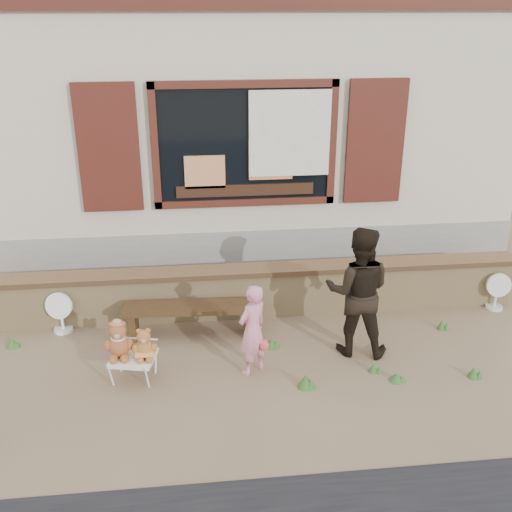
{
  "coord_description": "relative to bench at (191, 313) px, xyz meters",
  "views": [
    {
      "loc": [
        -0.74,
        -6.0,
        3.83
      ],
      "look_at": [
        0.0,
        0.6,
        1.0
      ],
      "focal_mm": 42.0,
      "sensor_mm": 36.0,
      "label": 1
    }
  ],
  "objects": [
    {
      "name": "fan_right",
      "position": [
        4.08,
        0.26,
        -0.04
      ],
      "size": [
        0.33,
        0.22,
        0.53
      ],
      "rotation": [
        0.0,
        0.0,
        -0.12
      ],
      "color": "silver",
      "rests_on": "ground"
    },
    {
      "name": "bench",
      "position": [
        0.0,
        0.0,
        0.0
      ],
      "size": [
        1.65,
        0.43,
        0.42
      ],
      "rotation": [
        0.0,
        0.0,
        -0.05
      ],
      "color": "#352312",
      "rests_on": "ground"
    },
    {
      "name": "child",
      "position": [
        0.67,
        -0.87,
        0.23
      ],
      "size": [
        0.46,
        0.44,
        1.07
      ],
      "primitive_type": "imported",
      "rotation": [
        0.0,
        0.0,
        3.82
      ],
      "color": "pink",
      "rests_on": "ground"
    },
    {
      "name": "brick_wall",
      "position": [
        0.81,
        0.48,
        0.04
      ],
      "size": [
        7.1,
        0.36,
        0.67
      ],
      "color": "tan",
      "rests_on": "ground"
    },
    {
      "name": "fan_left",
      "position": [
        -1.61,
        0.28,
        -0.03
      ],
      "size": [
        0.35,
        0.23,
        0.55
      ],
      "rotation": [
        0.0,
        0.0,
        -0.24
      ],
      "color": "white",
      "rests_on": "ground"
    },
    {
      "name": "shopfront",
      "position": [
        0.81,
        3.97,
        1.69
      ],
      "size": [
        8.04,
        5.13,
        4.0
      ],
      "color": "#A49784",
      "rests_on": "ground"
    },
    {
      "name": "teddy_bear_left",
      "position": [
        -0.77,
        -0.84,
        0.2
      ],
      "size": [
        0.37,
        0.33,
        0.43
      ],
      "primitive_type": null,
      "rotation": [
        0.0,
        0.0,
        -0.21
      ],
      "color": "brown",
      "rests_on": "folding_chair"
    },
    {
      "name": "grass_tufts",
      "position": [
        0.81,
        -0.96,
        -0.24
      ],
      "size": [
        5.44,
        1.94,
        0.16
      ],
      "color": "#315D25",
      "rests_on": "ground"
    },
    {
      "name": "ground",
      "position": [
        0.81,
        -0.52,
        -0.31
      ],
      "size": [
        80.0,
        80.0,
        0.0
      ],
      "primitive_type": "plane",
      "color": "brown",
      "rests_on": "ground"
    },
    {
      "name": "folding_chair",
      "position": [
        -0.64,
        -0.87,
        -0.05
      ],
      "size": [
        0.54,
        0.5,
        0.29
      ],
      "rotation": [
        0.0,
        0.0,
        -0.21
      ],
      "color": "white",
      "rests_on": "ground"
    },
    {
      "name": "adult",
      "position": [
        1.91,
        -0.57,
        0.47
      ],
      "size": [
        0.89,
        0.77,
        1.56
      ],
      "primitive_type": "imported",
      "rotation": [
        0.0,
        0.0,
        2.87
      ],
      "color": "black",
      "rests_on": "ground"
    },
    {
      "name": "teddy_bear_right",
      "position": [
        -0.5,
        -0.9,
        0.16
      ],
      "size": [
        0.31,
        0.28,
        0.36
      ],
      "primitive_type": null,
      "rotation": [
        0.0,
        0.0,
        -0.21
      ],
      "color": "brown",
      "rests_on": "folding_chair"
    }
  ]
}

